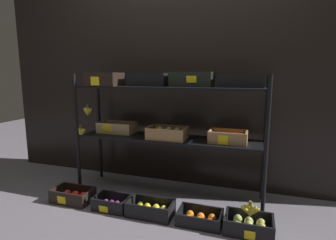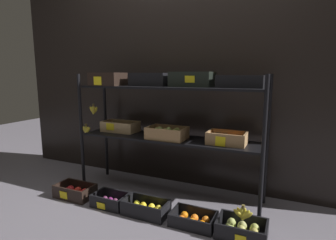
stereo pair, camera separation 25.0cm
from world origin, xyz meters
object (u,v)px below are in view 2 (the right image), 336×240
object	(u,v)px
crate_ground_apple_red	(75,192)
display_rack	(168,109)
crate_ground_plum	(111,201)
crate_ground_tangerine	(193,220)
banana_bunch_loose	(243,214)
crate_ground_pear	(242,230)
crate_ground_lemon	(146,209)

from	to	relation	value
crate_ground_apple_red	display_rack	bearing A→B (deg)	28.28
crate_ground_plum	crate_ground_tangerine	bearing A→B (deg)	0.60
banana_bunch_loose	crate_ground_pear	bearing A→B (deg)	156.50
banana_bunch_loose	crate_ground_lemon	bearing A→B (deg)	-179.51
display_rack	banana_bunch_loose	size ratio (longest dim) A/B	12.19
crate_ground_pear	display_rack	bearing A→B (deg)	151.30
crate_ground_apple_red	crate_ground_plum	bearing A→B (deg)	-1.13
crate_ground_plum	crate_ground_lemon	world-z (taller)	crate_ground_lemon
crate_ground_plum	display_rack	bearing A→B (deg)	49.37
display_rack	crate_ground_pear	xyz separation A→B (m)	(0.77, -0.42, -0.78)
crate_ground_apple_red	crate_ground_lemon	size ratio (longest dim) A/B	0.96
crate_ground_apple_red	banana_bunch_loose	world-z (taller)	banana_bunch_loose
crate_ground_apple_red	crate_ground_pear	xyz separation A→B (m)	(1.55, -0.00, 0.00)
display_rack	crate_ground_plum	bearing A→B (deg)	-130.63
display_rack	crate_ground_pear	world-z (taller)	display_rack
display_rack	crate_ground_lemon	bearing A→B (deg)	-90.85
crate_ground_pear	banana_bunch_loose	distance (m)	0.12
display_rack	crate_ground_pear	distance (m)	1.18
display_rack	crate_ground_apple_red	size ratio (longest dim) A/B	5.08
crate_ground_plum	crate_ground_lemon	size ratio (longest dim) A/B	0.81
crate_ground_lemon	crate_ground_apple_red	bearing A→B (deg)	179.07
crate_ground_tangerine	crate_ground_pear	size ratio (longest dim) A/B	0.98
crate_ground_pear	banana_bunch_loose	size ratio (longest dim) A/B	2.32
banana_bunch_loose	display_rack	bearing A→B (deg)	151.32
display_rack	crate_ground_tangerine	bearing A→B (deg)	-45.92
crate_ground_tangerine	banana_bunch_loose	world-z (taller)	banana_bunch_loose
crate_ground_tangerine	crate_ground_lemon	bearing A→B (deg)	-178.27
crate_ground_tangerine	crate_ground_apple_red	bearing A→B (deg)	180.00
crate_ground_lemon	crate_ground_pear	distance (m)	0.78
display_rack	banana_bunch_loose	xyz separation A→B (m)	(0.77, -0.42, -0.66)
display_rack	banana_bunch_loose	bearing A→B (deg)	-28.68
display_rack	crate_ground_plum	world-z (taller)	display_rack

